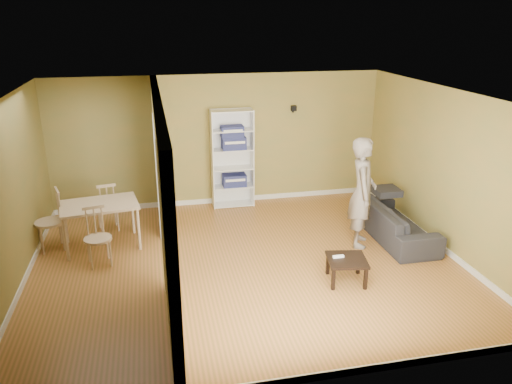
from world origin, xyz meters
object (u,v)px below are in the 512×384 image
sofa (395,217)px  chair_left (49,220)px  coffee_table (347,262)px  chair_near (98,237)px  dining_table (99,208)px  bookshelf (232,158)px  person (363,183)px  chair_far (107,206)px

sofa → chair_left: chair_left is taller
chair_left → coffee_table: bearing=48.1°
chair_left → chair_near: bearing=31.3°
coffee_table → dining_table: size_ratio=0.45×
chair_left → bookshelf: bearing=96.7°
person → coffee_table: 1.54m
chair_left → chair_near: size_ratio=1.11×
sofa → chair_far: size_ratio=2.17×
sofa → chair_left: size_ratio=1.94×
person → coffee_table: (-0.69, -1.15, -0.77)m
bookshelf → dining_table: size_ratio=1.61×
sofa → dining_table: 4.98m
sofa → chair_near: bearing=89.9°
sofa → coffee_table: (-1.39, -1.26, -0.07)m
coffee_table → chair_far: size_ratio=0.60×
dining_table → chair_far: chair_far is taller
sofa → chair_left: (-5.73, 0.75, 0.13)m
chair_left → dining_table: bearing=68.9°
dining_table → chair_left: chair_left is taller
sofa → person: person is taller
person → coffee_table: person is taller
sofa → dining_table: size_ratio=1.63×
dining_table → chair_far: 0.72m
person → sofa: bearing=-59.8°
person → chair_near: 4.26m
sofa → bookshelf: size_ratio=1.02×
coffee_table → chair_far: bearing=142.8°
person → chair_far: bearing=91.2°
person → dining_table: 4.31m
chair_left → chair_near: (0.81, -0.72, -0.05)m
person → bookshelf: 2.90m
sofa → bookshelf: bearing=48.8°
person → chair_left: (-5.03, 0.87, -0.57)m
sofa → bookshelf: bookshelf is taller
chair_left → chair_far: bearing=108.7°
chair_near → bookshelf: bearing=28.6°
coffee_table → bookshelf: bearing=107.5°
sofa → chair_near: size_ratio=2.15×
dining_table → coffee_table: bearing=-29.0°
dining_table → chair_far: (0.06, 0.68, -0.22)m
dining_table → chair_left: bearing=175.9°
coffee_table → person: bearing=59.0°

